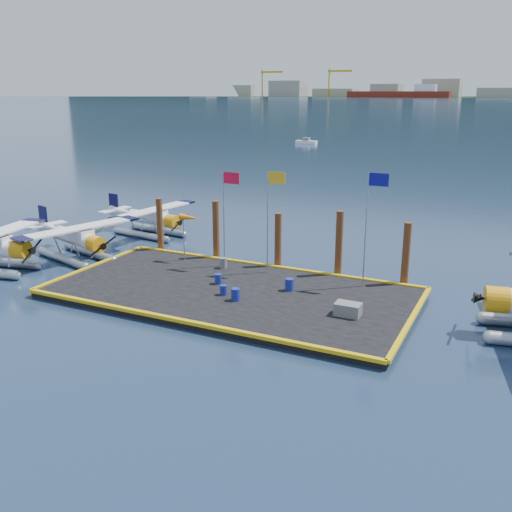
{
  "coord_description": "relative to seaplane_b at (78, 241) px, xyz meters",
  "views": [
    {
      "loc": [
        14.42,
        -26.54,
        11.19
      ],
      "look_at": [
        0.6,
        2.0,
        1.92
      ],
      "focal_mm": 40.0,
      "sensor_mm": 36.0,
      "label": 1
    }
  ],
  "objects": [
    {
      "name": "ground",
      "position": [
        12.71,
        -1.75,
        -1.38
      ],
      "size": [
        4000.0,
        4000.0,
        0.0
      ],
      "primitive_type": "plane",
      "color": "#18294A",
      "rests_on": "ground"
    },
    {
      "name": "dock",
      "position": [
        12.71,
        -1.75,
        -1.18
      ],
      "size": [
        20.0,
        10.0,
        0.4
      ],
      "primitive_type": "cube",
      "color": "black",
      "rests_on": "ground"
    },
    {
      "name": "dock_bumpers",
      "position": [
        12.71,
        -1.75,
        -0.89
      ],
      "size": [
        20.25,
        10.25,
        0.18
      ],
      "primitive_type": null,
      "color": "gold",
      "rests_on": "dock"
    },
    {
      "name": "seaplane_b",
      "position": [
        0.0,
        0.0,
        0.0
      ],
      "size": [
        8.27,
        8.88,
        3.17
      ],
      "rotation": [
        0.0,
        0.0,
        -1.86
      ],
      "color": "#99A0A7",
      "rests_on": "ground"
    },
    {
      "name": "seaplane_c",
      "position": [
        0.58,
        7.68,
        -0.08
      ],
      "size": [
        7.69,
        8.47,
        2.99
      ],
      "rotation": [
        0.0,
        0.0,
        -1.7
      ],
      "color": "#99A0A7",
      "rests_on": "ground"
    },
    {
      "name": "drum_0",
      "position": [
        11.56,
        -1.15,
        -0.69
      ],
      "size": [
        0.41,
        0.41,
        0.58
      ],
      "primitive_type": "cylinder",
      "color": "navy",
      "rests_on": "dock"
    },
    {
      "name": "drum_1",
      "position": [
        13.73,
        -3.12,
        -0.65
      ],
      "size": [
        0.47,
        0.47,
        0.66
      ],
      "primitive_type": "cylinder",
      "color": "navy",
      "rests_on": "dock"
    },
    {
      "name": "drum_2",
      "position": [
        15.7,
        -0.42,
        -0.64
      ],
      "size": [
        0.49,
        0.49,
        0.69
      ],
      "primitive_type": "cylinder",
      "color": "navy",
      "rests_on": "dock"
    },
    {
      "name": "drum_3",
      "position": [
        12.73,
        -2.64,
        -0.7
      ],
      "size": [
        0.39,
        0.39,
        0.55
      ],
      "primitive_type": "cylinder",
      "color": "navy",
      "rests_on": "dock"
    },
    {
      "name": "drum_5",
      "position": [
        10.35,
        1.62,
        -0.65
      ],
      "size": [
        0.47,
        0.47,
        0.66
      ],
      "primitive_type": "cylinder",
      "color": "slate",
      "rests_on": "dock"
    },
    {
      "name": "crate",
      "position": [
        19.73,
        -2.54,
        -0.66
      ],
      "size": [
        1.27,
        0.85,
        0.64
      ],
      "primitive_type": "cube",
      "color": "slate",
      "rests_on": "dock"
    },
    {
      "name": "flagpole_red",
      "position": [
        10.41,
        2.05,
        3.02
      ],
      "size": [
        1.14,
        0.08,
        6.0
      ],
      "color": "gray",
      "rests_on": "dock"
    },
    {
      "name": "flagpole_yellow",
      "position": [
        13.41,
        2.05,
        3.13
      ],
      "size": [
        1.14,
        0.08,
        6.2
      ],
      "color": "gray",
      "rests_on": "dock"
    },
    {
      "name": "flagpole_blue",
      "position": [
        19.4,
        2.05,
        3.31
      ],
      "size": [
        1.14,
        0.08,
        6.5
      ],
      "color": "gray",
      "rests_on": "dock"
    },
    {
      "name": "windsock",
      "position": [
        7.68,
        2.05,
        1.85
      ],
      "size": [
        1.4,
        0.44,
        3.12
      ],
      "color": "gray",
      "rests_on": "dock"
    },
    {
      "name": "piling_0",
      "position": [
        4.21,
        3.65,
        0.62
      ],
      "size": [
        0.44,
        0.44,
        4.0
      ],
      "primitive_type": "cylinder",
      "color": "#4F2F16",
      "rests_on": "ground"
    },
    {
      "name": "piling_1",
      "position": [
        8.71,
        3.65,
        0.72
      ],
      "size": [
        0.44,
        0.44,
        4.2
      ],
      "primitive_type": "cylinder",
      "color": "#4F2F16",
      "rests_on": "ground"
    },
    {
      "name": "piling_2",
      "position": [
        13.21,
        3.65,
        0.52
      ],
      "size": [
        0.44,
        0.44,
        3.8
      ],
      "primitive_type": "cylinder",
      "color": "#4F2F16",
      "rests_on": "ground"
    },
    {
      "name": "piling_3",
      "position": [
        17.21,
        3.65,
        0.77
      ],
      "size": [
        0.44,
        0.44,
        4.3
      ],
      "primitive_type": "cylinder",
      "color": "#4F2F16",
      "rests_on": "ground"
    },
    {
      "name": "piling_4",
      "position": [
        21.21,
        3.65,
        0.62
      ],
      "size": [
        0.44,
        0.44,
        4.0
      ],
      "primitive_type": "cylinder",
      "color": "#4F2F16",
      "rests_on": "ground"
    }
  ]
}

